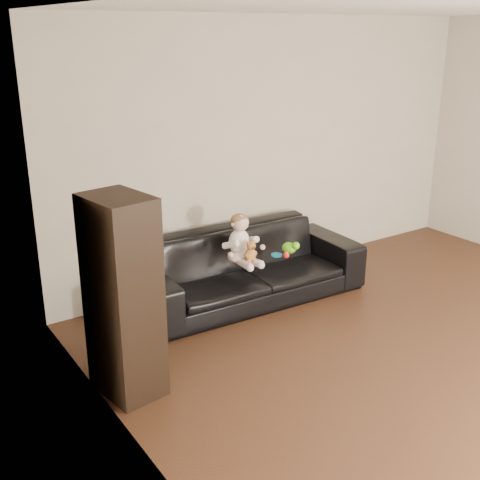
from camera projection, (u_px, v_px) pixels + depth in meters
wall_back at (277, 149)px, 6.16m from camera, size 5.00×0.00×5.00m
wall_left at (200, 304)px, 2.70m from camera, size 0.00×5.50×5.50m
sofa at (247, 266)px, 5.72m from camera, size 2.28×0.97×0.66m
cabinet at (123, 298)px, 4.11m from camera, size 0.44×0.55×1.45m
shelf_item at (123, 253)px, 4.01m from camera, size 0.22×0.28×0.28m
baby at (241, 242)px, 5.44m from camera, size 0.32×0.40×0.47m
teddy_bear at (251, 251)px, 5.36m from camera, size 0.12×0.12×0.20m
toy_green at (289, 248)px, 5.74m from camera, size 0.17×0.19×0.11m
toy_rattle at (286, 255)px, 5.62m from camera, size 0.07×0.07×0.06m
toy_blue_disc at (277, 255)px, 5.69m from camera, size 0.10×0.10×0.01m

